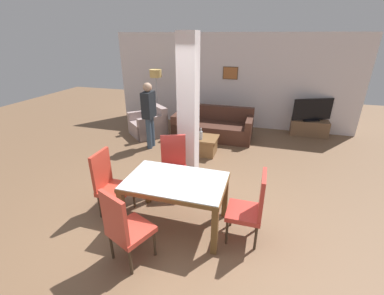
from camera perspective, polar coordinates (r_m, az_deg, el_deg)
name	(u,v)px	position (r m, az deg, el deg)	size (l,w,h in m)	color
ground_plane	(177,223)	(4.08, -3.38, -16.48)	(18.00, 18.00, 0.00)	brown
back_wall	(230,82)	(7.97, 8.53, 14.30)	(7.20, 0.09, 2.70)	white
divider_pillar	(188,110)	(4.78, -0.81, 8.23)	(0.34, 0.34, 2.70)	white
dining_table	(176,190)	(3.72, -3.60, -9.44)	(1.41, 0.89, 0.77)	brown
dining_chair_far_left	(174,163)	(4.55, -4.07, -3.53)	(0.60, 0.60, 1.04)	#C23831
dining_chair_near_left	(125,226)	(3.28, -14.76, -16.59)	(0.60, 0.60, 1.04)	#C33E30
dining_chair_head_left	(110,182)	(4.20, -17.84, -7.28)	(0.46, 0.46, 1.04)	#C33B2B
dining_chair_head_right	(251,206)	(3.58, 13.05, -12.53)	(0.46, 0.46, 1.04)	#C83B32
sofa	(213,127)	(7.13, 4.66, 4.50)	(2.12, 0.89, 0.82)	#4C2C21
armchair	(149,125)	(7.39, -9.51, 4.95)	(1.22, 1.22, 0.81)	#AD9592
coffee_table	(205,145)	(6.12, 2.80, 0.50)	(0.61, 0.59, 0.42)	brown
bottle	(201,135)	(5.90, 2.01, 2.80)	(0.07, 0.07, 0.27)	#B2B7BC
tv_stand	(309,128)	(7.99, 24.58, 3.99)	(0.99, 0.40, 0.43)	brown
tv_screen	(313,110)	(7.85, 25.22, 7.54)	(1.04, 0.51, 0.62)	black
floor_lamp	(156,79)	(7.91, -8.03, 14.91)	(0.35, 0.35, 1.70)	#B7B7BC
standing_person	(149,112)	(6.34, -9.54, 7.89)	(0.22, 0.38, 1.62)	#384C61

